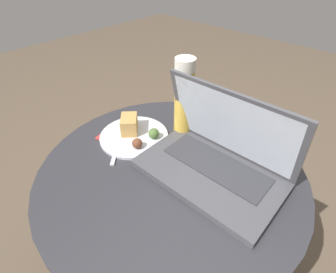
# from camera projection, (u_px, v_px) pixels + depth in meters

# --- Properties ---
(ground_plane) EXTENTS (6.00, 6.00, 0.00)m
(ground_plane) POSITION_uv_depth(u_px,v_px,m) (170.00, 263.00, 1.06)
(ground_plane) COLOR brown
(table) EXTENTS (0.74, 0.74, 0.54)m
(table) POSITION_uv_depth(u_px,v_px,m) (171.00, 200.00, 0.82)
(table) COLOR black
(table) RESTS_ON ground_plane
(napkin) EXTENTS (0.22, 0.18, 0.00)m
(napkin) POSITION_uv_depth(u_px,v_px,m) (132.00, 137.00, 0.85)
(napkin) COLOR #B7332D
(napkin) RESTS_ON table
(laptop) EXTENTS (0.38, 0.24, 0.24)m
(laptop) POSITION_uv_depth(u_px,v_px,m) (216.00, 157.00, 0.70)
(laptop) COLOR #47474C
(laptop) RESTS_ON table
(beer_glass) EXTENTS (0.06, 0.06, 0.25)m
(beer_glass) POSITION_uv_depth(u_px,v_px,m) (184.00, 98.00, 0.79)
(beer_glass) COLOR gold
(beer_glass) RESTS_ON table
(snack_plate) EXTENTS (0.22, 0.22, 0.06)m
(snack_plate) POSITION_uv_depth(u_px,v_px,m) (134.00, 133.00, 0.84)
(snack_plate) COLOR silver
(snack_plate) RESTS_ON table
(fork) EXTENTS (0.15, 0.16, 0.00)m
(fork) POSITION_uv_depth(u_px,v_px,m) (119.00, 140.00, 0.83)
(fork) COLOR #B2B2B7
(fork) RESTS_ON table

